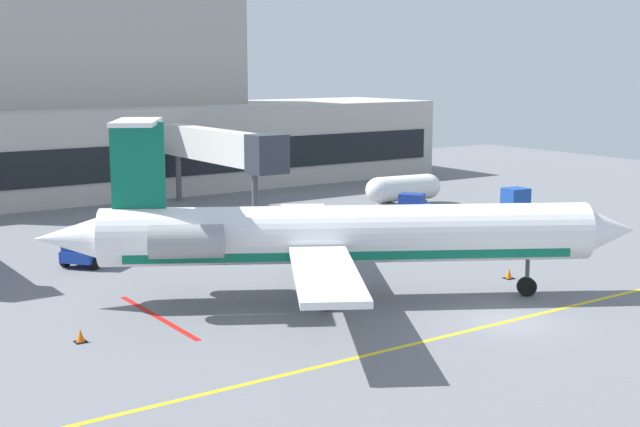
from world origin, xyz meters
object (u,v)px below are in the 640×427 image
at_px(baggage_tug, 90,248).
at_px(regional_jet, 337,235).
at_px(fuel_tank, 403,188).
at_px(pushback_tractor, 522,205).
at_px(belt_loader, 414,208).

bearing_deg(baggage_tug, regional_jet, -63.28).
xyz_separation_m(regional_jet, fuel_tank, (20.50, 19.46, -1.79)).
relative_size(regional_jet, pushback_tractor, 6.10).
xyz_separation_m(regional_jet, pushback_tractor, (23.60, 9.97, -2.09)).
bearing_deg(fuel_tank, regional_jet, -136.50).
bearing_deg(fuel_tank, belt_loader, -123.99).
relative_size(baggage_tug, belt_loader, 1.25).
distance_m(baggage_tug, pushback_tractor, 30.74).
bearing_deg(belt_loader, pushback_tractor, -29.91).
bearing_deg(baggage_tug, belt_loader, 0.41).
relative_size(regional_jet, fuel_tank, 3.82).
height_order(baggage_tug, fuel_tank, fuel_tank).
relative_size(baggage_tug, fuel_tank, 0.65).
bearing_deg(belt_loader, fuel_tank, 56.01).
distance_m(pushback_tractor, fuel_tank, 9.98).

